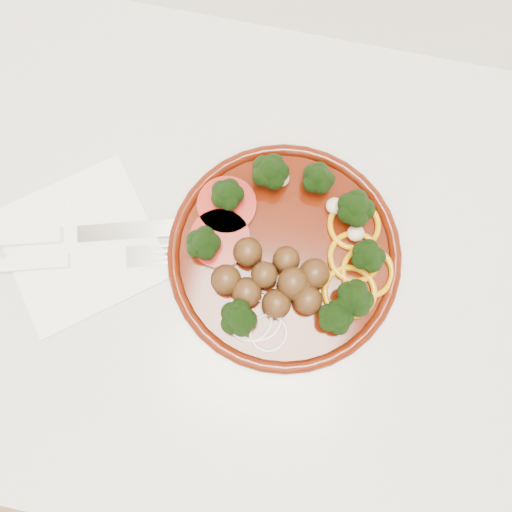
% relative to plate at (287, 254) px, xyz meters
% --- Properties ---
extents(counter, '(2.40, 0.60, 0.90)m').
position_rel_plate_xyz_m(counter, '(-0.23, -0.01, -0.47)').
color(counter, white).
rests_on(counter, ground).
extents(plate, '(0.26, 0.26, 0.05)m').
position_rel_plate_xyz_m(plate, '(0.00, 0.00, 0.00)').
color(plate, '#3F0F04').
rests_on(plate, counter).
extents(napkin, '(0.23, 0.23, 0.00)m').
position_rel_plate_xyz_m(napkin, '(-0.23, -0.03, -0.02)').
color(napkin, white).
rests_on(napkin, counter).
extents(knife, '(0.23, 0.08, 0.01)m').
position_rel_plate_xyz_m(knife, '(-0.26, -0.03, -0.01)').
color(knife, silver).
rests_on(knife, napkin).
extents(fork, '(0.20, 0.07, 0.01)m').
position_rel_plate_xyz_m(fork, '(-0.25, -0.06, -0.01)').
color(fork, white).
rests_on(fork, napkin).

